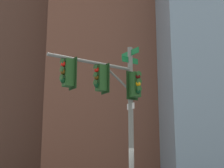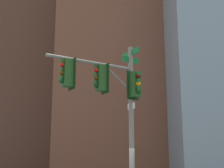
{
  "view_description": "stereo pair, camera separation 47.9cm",
  "coord_description": "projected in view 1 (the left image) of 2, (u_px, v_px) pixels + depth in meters",
  "views": [
    {
      "loc": [
        1.52,
        13.1,
        2.02
      ],
      "look_at": [
        0.3,
        0.53,
        4.95
      ],
      "focal_mm": 53.31,
      "sensor_mm": 36.0,
      "label": 1
    },
    {
      "loc": [
        1.05,
        13.14,
        2.02
      ],
      "look_at": [
        0.3,
        0.53,
        4.95
      ],
      "focal_mm": 53.31,
      "sensor_mm": 36.0,
      "label": 2
    }
  ],
  "objects": [
    {
      "name": "building_brick_midblock",
      "position": [
        127.0,
        66.0,
        48.33
      ],
      "size": [
        21.39,
        19.64,
        30.91
      ],
      "primitive_type": "cube",
      "color": "brown",
      "rests_on": "ground_plane"
    },
    {
      "name": "signal_pole_assembly",
      "position": [
        112.0,
        93.0,
        12.81
      ],
      "size": [
        3.62,
        2.29,
        6.63
      ],
      "rotation": [
        0.0,
        0.0,
        0.49
      ],
      "color": "slate",
      "rests_on": "ground_plane"
    },
    {
      "name": "building_brick_nearside",
      "position": [
        52.0,
        44.0,
        55.08
      ],
      "size": [
        18.14,
        17.5,
        41.96
      ],
      "primitive_type": "cube",
      "color": "#4C3328",
      "rests_on": "ground_plane"
    }
  ]
}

